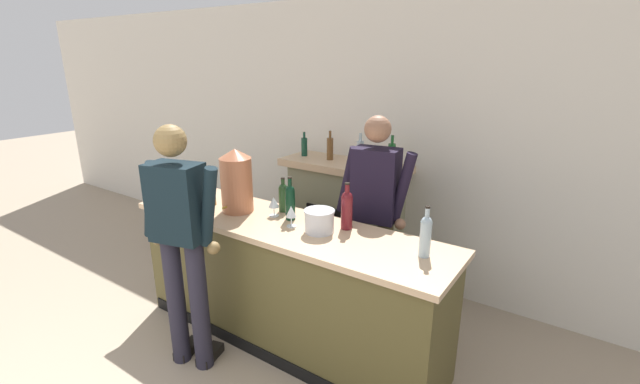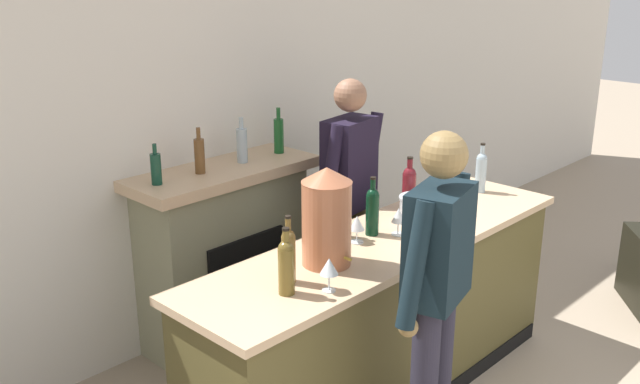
{
  "view_description": "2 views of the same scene",
  "coord_description": "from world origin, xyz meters",
  "views": [
    {
      "loc": [
        1.79,
        0.05,
        2.2
      ],
      "look_at": [
        -0.08,
        2.77,
        1.15
      ],
      "focal_mm": 24.0,
      "sensor_mm": 36.0,
      "label": 1
    },
    {
      "loc": [
        -3.01,
        0.07,
        2.51
      ],
      "look_at": [
        -0.26,
        2.72,
        1.23
      ],
      "focal_mm": 40.0,
      "sensor_mm": 36.0,
      "label": 2
    }
  ],
  "objects": [
    {
      "name": "wine_bottle_cabernet_heavy",
      "position": [
        0.32,
        2.53,
        1.17
      ],
      "size": [
        0.08,
        0.08,
        0.35
      ],
      "color": "maroon",
      "rests_on": "bar_counter"
    },
    {
      "name": "wine_bottle_rose_blush",
      "position": [
        -0.28,
        2.55,
        1.14
      ],
      "size": [
        0.07,
        0.07,
        0.28
      ],
      "color": "#1E3B1B",
      "rests_on": "bar_counter"
    },
    {
      "name": "fireplace_stone",
      "position": [
        -0.31,
        3.55,
        0.62
      ],
      "size": [
        1.28,
        0.52,
        1.53
      ],
      "color": "gray",
      "rests_on": "ground_plane"
    },
    {
      "name": "bar_counter",
      "position": [
        -0.12,
        2.34,
        0.51
      ],
      "size": [
        2.63,
        0.68,
        1.01
      ],
      "color": "brown",
      "rests_on": "ground_plane"
    },
    {
      "name": "wine_glass_mid_counter",
      "position": [
        -0.81,
        2.13,
        1.13
      ],
      "size": [
        0.09,
        0.09,
        0.17
      ],
      "color": "silver",
      "rests_on": "bar_counter"
    },
    {
      "name": "person_bartender",
      "position": [
        0.3,
        2.99,
        0.98
      ],
      "size": [
        0.65,
        0.34,
        1.78
      ],
      "color": "#4E4629",
      "rests_on": "ground_plane"
    },
    {
      "name": "wine_glass_front_right",
      "position": [
        -0.03,
        2.33,
        1.12
      ],
      "size": [
        0.08,
        0.08,
        0.16
      ],
      "color": "silver",
      "rests_on": "bar_counter"
    },
    {
      "name": "wine_bottle_merlot_tall",
      "position": [
        -0.97,
        2.25,
        1.16
      ],
      "size": [
        0.08,
        0.08,
        0.33
      ],
      "color": "brown",
      "rests_on": "bar_counter"
    },
    {
      "name": "wall_back_panel",
      "position": [
        0.0,
        3.81,
        1.38
      ],
      "size": [
        12.0,
        0.07,
        2.75
      ],
      "color": "silver",
      "rests_on": "ground_plane"
    },
    {
      "name": "person_customer",
      "position": [
        -0.52,
        1.73,
        1.0
      ],
      "size": [
        0.64,
        0.37,
        1.8
      ],
      "color": "#252330",
      "rests_on": "ground_plane"
    },
    {
      "name": "wine_glass_front_left",
      "position": [
        -0.28,
        2.42,
        1.12
      ],
      "size": [
        0.08,
        0.08,
        0.15
      ],
      "color": "silver",
      "rests_on": "bar_counter"
    },
    {
      "name": "wine_bottle_burgundy_dark",
      "position": [
        0.95,
        2.41,
        1.16
      ],
      "size": [
        0.07,
        0.07,
        0.33
      ],
      "color": "#9BB2BE",
      "rests_on": "bar_counter"
    },
    {
      "name": "ice_bucket_steel",
      "position": [
        0.19,
        2.36,
        1.09
      ],
      "size": [
        0.22,
        0.22,
        0.16
      ],
      "color": "silver",
      "rests_on": "bar_counter"
    },
    {
      "name": "wine_bottle_chardonnay_pale",
      "position": [
        -0.13,
        2.44,
        1.16
      ],
      "size": [
        0.07,
        0.07,
        0.34
      ],
      "color": "black",
      "rests_on": "bar_counter"
    },
    {
      "name": "wine_bottle_port_short",
      "position": [
        -0.88,
        2.33,
        1.16
      ],
      "size": [
        0.07,
        0.07,
        0.34
      ],
      "color": "brown",
      "rests_on": "bar_counter"
    },
    {
      "name": "copper_dispenser",
      "position": [
        -0.59,
        2.35,
        1.27
      ],
      "size": [
        0.25,
        0.29,
        0.51
      ],
      "color": "#B26744",
      "rests_on": "bar_counter"
    }
  ]
}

